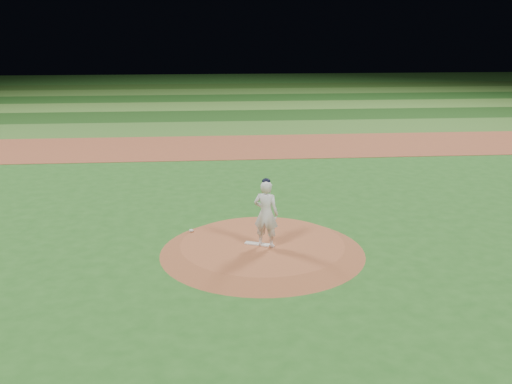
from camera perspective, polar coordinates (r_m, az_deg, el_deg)
The scene contains 12 objects.
ground at distance 15.46m, azimuth 0.64°, elevation -5.99°, with size 120.00×120.00×0.00m, color #23591D.
infield_dirt_band at distance 28.88m, azimuth -2.06°, elevation 4.56°, with size 70.00×6.00×0.02m, color brown.
outfield_stripe_0 at distance 34.28m, azimuth -2.54°, elevation 6.40°, with size 70.00×5.00×0.02m, color #376524.
outfield_stripe_1 at distance 39.21m, azimuth -2.86°, elevation 7.64°, with size 70.00×5.00×0.02m, color #193F14.
outfield_stripe_2 at distance 44.16m, azimuth -3.11°, elevation 8.61°, with size 70.00×5.00×0.02m, color #44762B.
outfield_stripe_3 at distance 49.11m, azimuth -3.31°, elevation 9.37°, with size 70.00×5.00×0.02m, color #1B4616.
outfield_stripe_4 at distance 54.08m, azimuth -3.48°, elevation 10.00°, with size 70.00×5.00×0.02m, color #3D6E28.
outfield_stripe_5 at distance 59.05m, azimuth -3.62°, elevation 10.52°, with size 70.00×5.00×0.02m, color #254C18.
pitchers_mound at distance 15.42m, azimuth 0.64°, elevation -5.56°, with size 5.50×5.50×0.25m, color #97502E.
pitching_rubber at distance 15.26m, azimuth 0.14°, elevation -5.21°, with size 0.68×0.17×0.03m, color white.
rosin_bag at distance 16.28m, azimuth -6.50°, elevation -3.85°, with size 0.13×0.13×0.07m, color beige.
pitcher_on_mound at distance 14.86m, azimuth 1.01°, elevation -2.15°, with size 0.77×0.66×1.86m.
Camera 1 is at (-1.40, -14.25, 5.85)m, focal length 40.00 mm.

